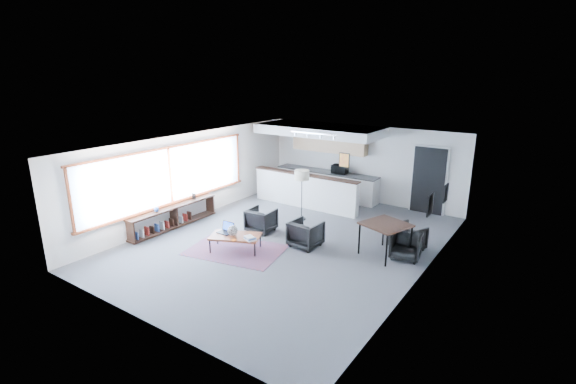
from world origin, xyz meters
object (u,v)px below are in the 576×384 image
Objects in this scene: coffee_table at (235,237)px; laptop at (227,229)px; book_stack at (250,238)px; armchair_right at (306,233)px; armchair_left at (261,219)px; floor_lamp at (302,177)px; microwave at (340,168)px; ceramic_pot at (232,230)px; dining_chair_near at (406,247)px; dining_chair_far at (408,238)px; dining_table at (386,226)px.

coffee_table is 3.80× the size of laptop.
book_stack is 1.48m from armchair_right.
coffee_table is at bearing 96.35° from armchair_left.
floor_lamp reaches higher than microwave.
microwave is at bearing 94.06° from book_stack.
ceramic_pot reaches higher than coffee_table.
dining_chair_near is at bearing 3.53° from coffee_table.
dining_chair_far is (3.55, 2.50, -0.07)m from coffee_table.
dining_table is at bearing 29.82° from ceramic_pot.
ceramic_pot is 3.76m from dining_table.
laptop is at bearing 55.67° from dining_chair_far.
dining_chair_far is at bearing -44.50° from microwave.
armchair_left is 3.99m from dining_chair_near.
armchair_right is 2.24m from floor_lamp.
microwave is at bearing -16.56° from dining_chair_far.
microwave reaches higher than armchair_right.
laptop is 0.24× the size of floor_lamp.
microwave is (-1.22, 4.16, 0.73)m from armchair_right.
laptop is 1.42× the size of ceramic_pot.
ceramic_pot is (-0.06, -0.03, 0.16)m from coffee_table.
dining_table is (3.20, 1.83, 0.38)m from coffee_table.
dining_chair_near reaches higher than book_stack.
ceramic_pot is 0.43× the size of dining_chair_near.
coffee_table is 1.93× the size of armchair_left.
armchair_left is at bearing -3.61° from armchair_right.
laptop is 0.60× the size of dining_chair_far.
laptop is 0.51× the size of armchair_left.
dining_chair_far is at bearing 10.58° from coffee_table.
microwave is at bearing 88.36° from ceramic_pot.
armchair_left is 1.18× the size of dining_chair_far.
book_stack is 1.59m from armchair_left.
armchair_right is at bearing 55.55° from book_stack.
laptop is (-0.32, 0.04, 0.11)m from coffee_table.
book_stack is at bearing -25.24° from coffee_table.
armchair_right is 1.41× the size of microwave.
dining_chair_far is at bearing -147.12° from armchair_right.
laptop is at bearing 176.83° from book_stack.
laptop is at bearing 38.56° from armchair_right.
microwave reaches higher than laptop.
microwave is at bearing -70.78° from armchair_right.
armchair_left reaches higher than ceramic_pot.
armchair_right is at bearing -161.77° from dining_table.
dining_table is (3.06, -1.03, -0.58)m from floor_lamp.
coffee_table is 1.12× the size of dining_table.
dining_table reaches higher than ceramic_pot.
coffee_table is at bearing -150.15° from dining_table.
ceramic_pot is at bearing 45.11° from armchair_right.
armchair_right reaches higher than laptop.
dining_table reaches higher than dining_chair_far.
armchair_left is at bearing -99.89° from microwave.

